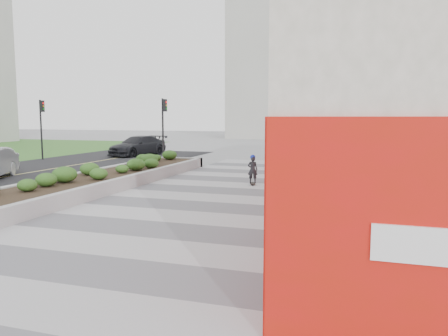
% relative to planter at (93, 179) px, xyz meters
% --- Properties ---
extents(ground, '(160.00, 160.00, 0.00)m').
position_rel_planter_xyz_m(ground, '(5.50, -7.00, -0.42)').
color(ground, gray).
rests_on(ground, ground).
extents(walkway, '(8.00, 36.00, 0.01)m').
position_rel_planter_xyz_m(walkway, '(5.50, -4.00, -0.41)').
color(walkway, '#A8A8AD').
rests_on(walkway, ground).
extents(building, '(6.04, 24.08, 8.00)m').
position_rel_planter_xyz_m(building, '(12.48, 1.98, 3.56)').
color(building, '#BAB29E').
rests_on(building, ground).
extents(planter, '(3.00, 18.00, 0.90)m').
position_rel_planter_xyz_m(planter, '(0.00, 0.00, 0.00)').
color(planter, '#9E9EA0').
rests_on(planter, ground).
extents(traffic_signal_near, '(0.33, 0.28, 4.20)m').
position_rel_planter_xyz_m(traffic_signal_near, '(-1.73, 10.50, 2.34)').
color(traffic_signal_near, black).
rests_on(traffic_signal_near, ground).
extents(traffic_signal_far, '(0.33, 0.28, 4.20)m').
position_rel_planter_xyz_m(traffic_signal_far, '(-10.93, 10.00, 2.34)').
color(traffic_signal_far, black).
rests_on(traffic_signal_far, ground).
extents(distant_bldg_north_l, '(16.00, 12.00, 20.00)m').
position_rel_planter_xyz_m(distant_bldg_north_l, '(0.50, 48.00, 9.58)').
color(distant_bldg_north_l, '#ADAAA3').
rests_on(distant_bldg_north_l, ground).
extents(distant_bldg_north_r, '(14.00, 10.00, 24.00)m').
position_rel_planter_xyz_m(distant_bldg_north_r, '(20.50, 53.00, 11.58)').
color(distant_bldg_north_r, '#ADAAA3').
rests_on(distant_bldg_north_r, ground).
extents(manhole_cover, '(0.44, 0.44, 0.01)m').
position_rel_planter_xyz_m(manhole_cover, '(6.00, -4.00, -0.42)').
color(manhole_cover, '#595654').
rests_on(manhole_cover, ground).
extents(skateboarder, '(0.47, 0.75, 1.35)m').
position_rel_planter_xyz_m(skateboarder, '(6.07, 3.13, 0.27)').
color(skateboarder, beige).
rests_on(skateboarder, ground).
extents(car_dark, '(3.33, 5.59, 1.52)m').
position_rel_planter_xyz_m(car_dark, '(-6.16, 15.00, 0.34)').
color(car_dark, black).
rests_on(car_dark, ground).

